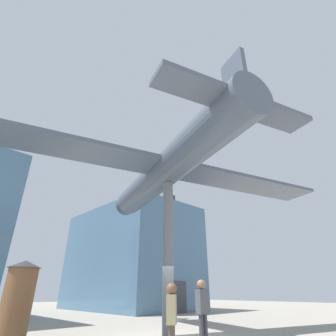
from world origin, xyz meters
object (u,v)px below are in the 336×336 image
object	(u,v)px
support_pylon_central	(168,251)
visitor_person	(172,316)
info_kiosk	(18,298)
visitor_second	(202,307)
suspended_airplane	(167,169)

from	to	relation	value
support_pylon_central	visitor_person	bearing A→B (deg)	-132.68
visitor_person	info_kiosk	distance (m)	6.41
visitor_second	info_kiosk	bearing A→B (deg)	-52.25
support_pylon_central	visitor_person	distance (m)	4.97
support_pylon_central	visitor_second	world-z (taller)	support_pylon_central
support_pylon_central	visitor_second	distance (m)	3.36
support_pylon_central	suspended_airplane	world-z (taller)	suspended_airplane
support_pylon_central	visitor_person	xyz separation A→B (m)	(-3.05, -3.31, -2.13)
suspended_airplane	visitor_person	world-z (taller)	suspended_airplane
visitor_person	info_kiosk	xyz separation A→B (m)	(-1.69, 6.17, 0.34)
visitor_person	visitor_second	bearing A→B (deg)	-19.85
support_pylon_central	info_kiosk	bearing A→B (deg)	148.79
support_pylon_central	info_kiosk	distance (m)	5.82
info_kiosk	visitor_second	bearing A→B (deg)	-54.80
visitor_person	support_pylon_central	bearing A→B (deg)	7.17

